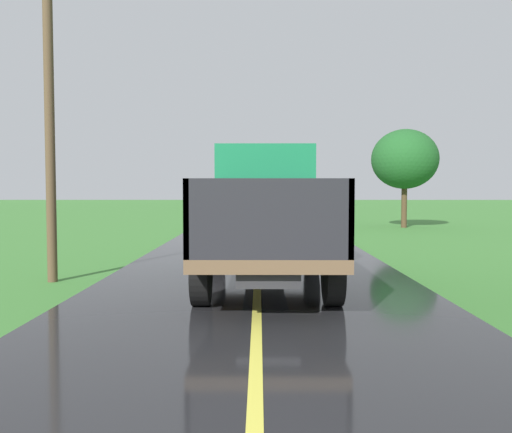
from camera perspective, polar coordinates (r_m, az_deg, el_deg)
banana_truck_near at (r=10.90m, az=0.89°, el=0.48°), size 2.38×5.82×2.80m
utility_pole_roadside at (r=12.01m, az=-21.31°, el=12.58°), size 2.34×0.20×7.30m
roadside_tree_near_left at (r=27.93m, az=15.66°, el=5.92°), size 3.33×3.33×4.96m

